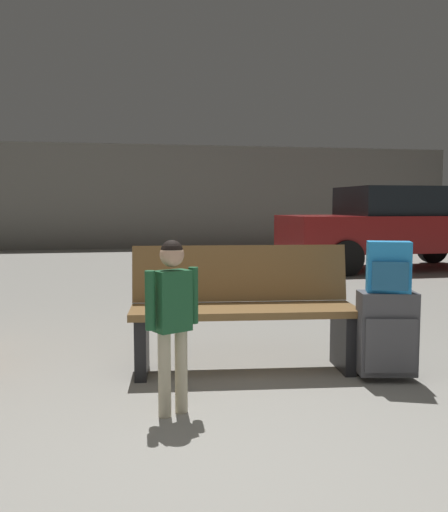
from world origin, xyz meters
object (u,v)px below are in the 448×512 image
bench (243,308)px  parked_car_side (396,225)px  suitcase (387,334)px  backpack_bright (389,267)px  child (172,308)px

bench → parked_car_side: bearing=53.4°
suitcase → backpack_bright: 0.45m
child → parked_car_side: bearing=53.4°
backpack_bright → child: child is taller
suitcase → child: (-1.48, -0.35, 0.29)m
bench → backpack_bright: bearing=-26.3°
bench → suitcase: (0.90, -0.44, -0.12)m
suitcase → child: child is taller
backpack_bright → parked_car_side: parked_car_side is taller
bench → suitcase: size_ratio=2.72×
bench → child: size_ratio=1.65×
backpack_bright → parked_car_side: bearing=61.7°
bench → suitcase: bench is taller
suitcase → bench: bearing=153.8°
child → suitcase: bearing=13.2°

